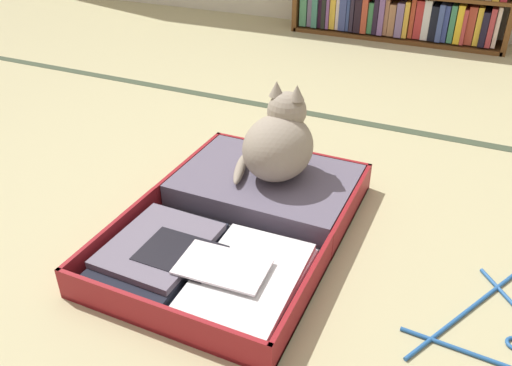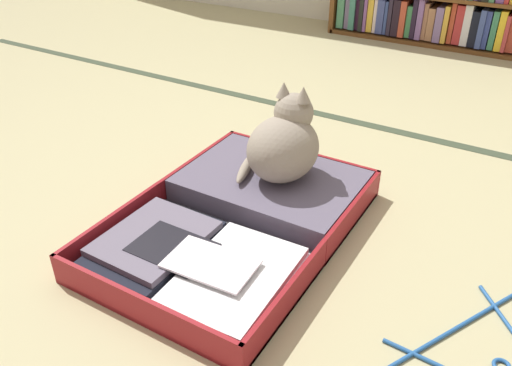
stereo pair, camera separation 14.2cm
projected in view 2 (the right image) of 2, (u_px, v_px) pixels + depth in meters
ground_plane at (251, 238)px, 1.54m from camera, size 10.00×10.00×0.00m
tatami_border at (364, 124)px, 2.21m from camera, size 4.80×0.05×0.00m
open_suitcase at (243, 215)px, 1.57m from camera, size 0.58×0.85×0.09m
black_cat at (285, 144)px, 1.61m from camera, size 0.27×0.26×0.29m
clothes_hanger at (470, 340)px, 1.20m from camera, size 0.32×0.42×0.01m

